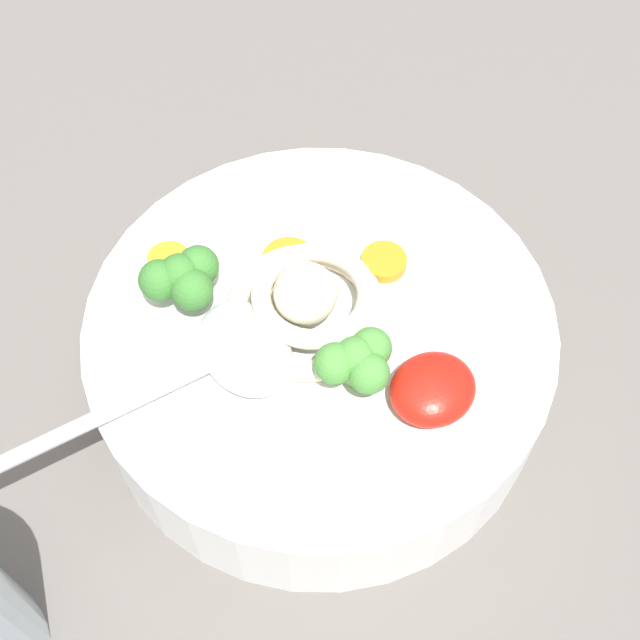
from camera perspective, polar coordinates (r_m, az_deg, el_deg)
table_slab at (r=50.53cm, az=-2.06°, el=-5.48°), size 93.82×93.82×3.50cm
soup_bowl at (r=46.52cm, az=0.00°, el=-1.99°), size 24.79×24.79×6.12cm
noodle_pile at (r=43.38cm, az=-1.07°, el=1.46°), size 9.24×9.06×3.72cm
soup_spoon at (r=42.13cm, az=-6.78°, el=-2.65°), size 17.51×6.59×1.60cm
chili_sauce_dollop at (r=41.16cm, az=7.61°, el=-4.64°), size 4.37×3.94×1.97cm
broccoli_floret_rear at (r=40.46cm, az=2.54°, el=-2.76°), size 4.00×3.44×3.16cm
broccoli_floret_left at (r=43.52cm, az=-9.25°, el=2.82°), size 4.24×3.65×3.36cm
carrot_slice_extra_b at (r=45.99cm, az=4.22°, el=4.02°), size 2.49×2.49×0.63cm
carrot_slice_beside_noodles at (r=46.48cm, az=-10.16°, el=3.92°), size 2.26×2.26×0.75cm
carrot_slice_extra_a at (r=45.77cm, az=-2.13°, el=3.93°), size 2.90×2.90×0.74cm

